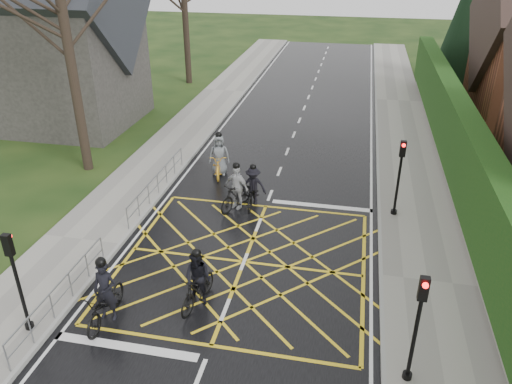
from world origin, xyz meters
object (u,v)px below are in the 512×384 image
(cyclist_back, at_px, (198,284))
(cyclist_mid, at_px, (253,190))
(cyclist_front, at_px, (236,192))
(cyclist_lead, at_px, (219,160))
(cyclist_rear, at_px, (106,300))

(cyclist_back, height_order, cyclist_mid, cyclist_back)
(cyclist_front, bearing_deg, cyclist_mid, 57.45)
(cyclist_mid, bearing_deg, cyclist_lead, 127.32)
(cyclist_back, relative_size, cyclist_lead, 0.89)
(cyclist_mid, xyz_separation_m, cyclist_lead, (-2.13, 2.57, 0.06))
(cyclist_rear, bearing_deg, cyclist_lead, 86.85)
(cyclist_back, relative_size, cyclist_mid, 1.06)
(cyclist_front, height_order, cyclist_lead, cyclist_lead)
(cyclist_front, distance_m, cyclist_lead, 3.34)
(cyclist_back, xyz_separation_m, cyclist_mid, (0.30, 6.44, -0.07))
(cyclist_rear, distance_m, cyclist_mid, 8.08)
(cyclist_rear, xyz_separation_m, cyclist_front, (2.06, 7.23, 0.06))
(cyclist_front, bearing_deg, cyclist_back, -63.68)
(cyclist_rear, bearing_deg, cyclist_back, 26.63)
(cyclist_back, xyz_separation_m, cyclist_front, (-0.29, 6.04, 0.01))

